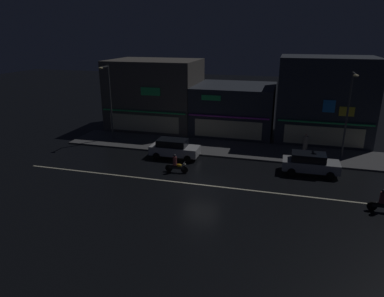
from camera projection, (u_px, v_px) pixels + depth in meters
name	position (u px, v px, depth m)	size (l,w,h in m)	color
ground_plane	(201.00, 185.00, 25.47)	(140.00, 140.00, 0.00)	black
lane_divider_stripe	(201.00, 185.00, 25.47)	(29.00, 0.16, 0.01)	beige
sidewalk_far	(223.00, 148.00, 33.34)	(30.52, 4.96, 0.14)	#4C4C4F
storefront_left_block	(234.00, 109.00, 38.47)	(8.57, 8.16, 5.21)	#2D333D
storefront_center_block	(155.00, 94.00, 40.06)	(9.89, 7.47, 7.74)	#56514C
storefront_right_block	(324.00, 100.00, 34.94)	(9.04, 6.58, 8.42)	#2D333D
streetlamp_west	(109.00, 97.00, 34.62)	(0.44, 1.64, 7.48)	#47494C
streetlamp_mid	(348.00, 109.00, 29.14)	(0.44, 1.64, 7.45)	#47494C
pedestrian_on_sidewalk	(305.00, 145.00, 31.13)	(0.42, 0.42, 1.95)	gray
parked_car_near_kerb	(310.00, 163.00, 27.28)	(4.30, 1.98, 1.67)	#9EA0A5
parked_car_trailing	(174.00, 148.00, 30.82)	(4.30, 1.98, 1.67)	silver
motorcycle_lead	(383.00, 203.00, 21.44)	(1.90, 0.60, 1.52)	black
motorcycle_following	(176.00, 165.00, 27.59)	(1.90, 0.60, 1.52)	black
traffic_cone	(168.00, 153.00, 31.34)	(0.36, 0.36, 0.55)	orange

